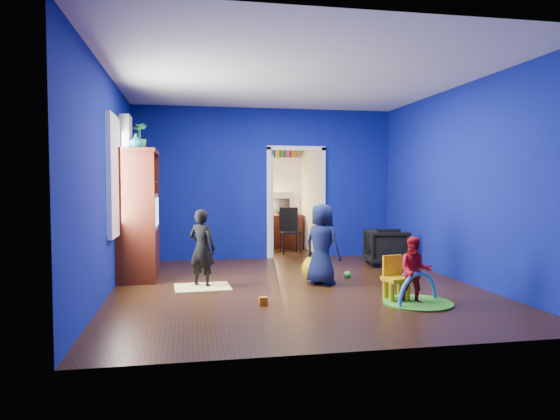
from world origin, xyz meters
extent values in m
cube|color=black|center=(0.00, 0.00, 0.00)|extent=(5.00, 5.50, 0.01)
cube|color=white|center=(0.00, 0.00, 2.90)|extent=(5.00, 5.50, 0.01)
cube|color=navy|center=(0.00, 2.75, 1.45)|extent=(5.00, 0.02, 2.90)
cube|color=navy|center=(0.00, -2.75, 1.45)|extent=(5.00, 0.02, 2.90)
cube|color=navy|center=(-2.50, 0.00, 1.45)|extent=(0.02, 5.50, 2.90)
cube|color=navy|center=(2.50, 0.00, 1.45)|extent=(0.02, 5.50, 2.90)
imported|color=black|center=(1.99, 1.54, 0.32)|extent=(0.79, 0.78, 0.64)
imported|color=black|center=(-1.29, 0.20, 0.55)|extent=(0.48, 0.44, 1.10)
imported|color=#0F1537|center=(0.41, 0.09, 0.58)|extent=(0.65, 0.67, 1.16)
imported|color=red|center=(1.20, -1.25, 0.41)|extent=(0.48, 0.42, 0.81)
imported|color=#0C5366|center=(-2.22, 0.76, 2.06)|extent=(0.25, 0.25, 0.21)
imported|color=#2E8037|center=(-2.22, 1.28, 2.18)|extent=(0.30, 0.30, 0.44)
cube|color=#391709|center=(-2.22, 1.06, 0.98)|extent=(0.58, 1.14, 1.96)
cube|color=silver|center=(-2.18, 1.06, 1.02)|extent=(0.46, 0.70, 0.54)
cube|color=#F2E07A|center=(-1.29, 0.10, 0.01)|extent=(0.78, 0.64, 0.03)
sphere|color=yellow|center=(0.36, 0.34, 0.19)|extent=(0.38, 0.38, 0.38)
cube|color=yellow|center=(1.05, -1.05, 0.25)|extent=(0.34, 0.34, 0.50)
cylinder|color=green|center=(1.25, -1.24, 0.01)|extent=(0.83, 0.83, 0.02)
torus|color=#3F8CD8|center=(1.25, -1.24, 0.02)|extent=(0.68, 0.40, 0.75)
cube|color=white|center=(-2.48, 0.35, 1.55)|extent=(0.03, 0.95, 1.55)
cube|color=slate|center=(-2.37, 0.90, 1.25)|extent=(0.14, 0.42, 2.40)
cube|color=white|center=(0.60, 2.75, 1.05)|extent=(1.16, 0.10, 2.10)
cube|color=#3D140A|center=(0.60, 4.26, 0.38)|extent=(0.88, 0.44, 0.75)
cube|color=black|center=(0.60, 4.38, 0.95)|extent=(0.40, 0.05, 0.32)
sphere|color=#FFD88C|center=(0.32, 4.32, 0.93)|extent=(0.14, 0.14, 0.14)
cube|color=black|center=(0.60, 3.30, 0.46)|extent=(0.40, 0.40, 0.92)
cube|color=white|center=(0.60, 4.37, 2.02)|extent=(0.88, 0.24, 0.04)
cube|color=#F25A28|center=(1.45, -0.32, 0.05)|extent=(0.10, 0.08, 0.10)
sphere|color=blue|center=(1.65, 0.65, 0.06)|extent=(0.11, 0.11, 0.11)
cube|color=orange|center=(-0.60, -0.98, 0.05)|extent=(0.10, 0.08, 0.10)
sphere|color=green|center=(0.93, 0.50, 0.06)|extent=(0.11, 0.11, 0.11)
cube|color=#DB52BC|center=(1.71, 0.17, 0.05)|extent=(0.10, 0.08, 0.10)
camera|label=1|loc=(-1.46, -6.79, 1.45)|focal=32.00mm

